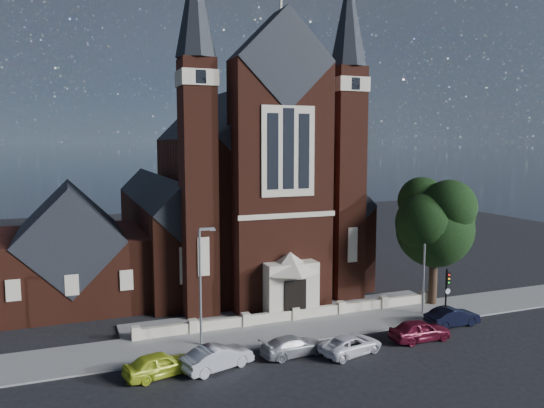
# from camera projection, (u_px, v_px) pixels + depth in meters

# --- Properties ---
(ground) EXTENTS (120.00, 120.00, 0.00)m
(ground) POSITION_uv_depth(u_px,v_px,m) (258.00, 292.00, 48.85)
(ground) COLOR black
(ground) RESTS_ON ground
(pavement_strip) EXTENTS (60.00, 5.00, 0.12)m
(pavement_strip) POSITION_uv_depth(u_px,v_px,m) (306.00, 329.00, 39.12)
(pavement_strip) COLOR gray
(pavement_strip) RESTS_ON ground
(forecourt_paving) EXTENTS (26.00, 3.00, 0.14)m
(forecourt_paving) POSITION_uv_depth(u_px,v_px,m) (285.00, 313.00, 42.83)
(forecourt_paving) COLOR gray
(forecourt_paving) RESTS_ON ground
(forecourt_wall) EXTENTS (24.00, 0.40, 0.90)m
(forecourt_wall) POSITION_uv_depth(u_px,v_px,m) (295.00, 320.00, 40.97)
(forecourt_wall) COLOR beige
(forecourt_wall) RESTS_ON ground
(church) EXTENTS (20.01, 34.90, 29.20)m
(church) POSITION_uv_depth(u_px,v_px,m) (232.00, 195.00, 55.25)
(church) COLOR #451D12
(church) RESTS_ON ground
(parish_hall) EXTENTS (12.00, 12.20, 10.24)m
(parish_hall) POSITION_uv_depth(u_px,v_px,m) (71.00, 256.00, 45.44)
(parish_hall) COLOR #451D12
(parish_hall) RESTS_ON ground
(street_tree) EXTENTS (6.40, 6.60, 10.70)m
(street_tree) POSITION_uv_depth(u_px,v_px,m) (438.00, 224.00, 43.93)
(street_tree) COLOR black
(street_tree) RESTS_ON ground
(street_lamp_left) EXTENTS (1.16, 0.22, 8.09)m
(street_lamp_left) POSITION_uv_depth(u_px,v_px,m) (201.00, 280.00, 35.29)
(street_lamp_left) COLOR gray
(street_lamp_left) RESTS_ON ground
(street_lamp_right) EXTENTS (1.16, 0.22, 8.09)m
(street_lamp_right) POSITION_uv_depth(u_px,v_px,m) (425.00, 258.00, 41.73)
(street_lamp_right) COLOR gray
(street_lamp_right) RESTS_ON ground
(traffic_signal) EXTENTS (0.28, 0.42, 4.00)m
(traffic_signal) POSITION_uv_depth(u_px,v_px,m) (447.00, 287.00, 40.83)
(traffic_signal) COLOR black
(traffic_signal) RESTS_ON ground
(car_lime_van) EXTENTS (4.53, 2.64, 1.45)m
(car_lime_van) POSITION_uv_depth(u_px,v_px,m) (160.00, 364.00, 31.13)
(car_lime_van) COLOR #C0D32A
(car_lime_van) RESTS_ON ground
(car_silver_a) EXTENTS (4.76, 2.88, 1.48)m
(car_silver_a) POSITION_uv_depth(u_px,v_px,m) (217.00, 357.00, 32.10)
(car_silver_a) COLOR #ABACB3
(car_silver_a) RESTS_ON ground
(car_silver_b) EXTENTS (4.52, 2.30, 1.26)m
(car_silver_b) POSITION_uv_depth(u_px,v_px,m) (293.00, 346.00, 34.22)
(car_silver_b) COLOR #98999F
(car_silver_b) RESTS_ON ground
(car_white_suv) EXTENTS (4.76, 3.02, 1.22)m
(car_white_suv) POSITION_uv_depth(u_px,v_px,m) (351.00, 344.00, 34.48)
(car_white_suv) COLOR white
(car_white_suv) RESTS_ON ground
(car_dark_red) EXTENTS (4.37, 1.78, 1.49)m
(car_dark_red) POSITION_uv_depth(u_px,v_px,m) (420.00, 330.00, 36.73)
(car_dark_red) COLOR maroon
(car_dark_red) RESTS_ON ground
(car_navy) EXTENTS (4.35, 1.67, 1.41)m
(car_navy) POSITION_uv_depth(u_px,v_px,m) (452.00, 317.00, 39.65)
(car_navy) COLOR black
(car_navy) RESTS_ON ground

